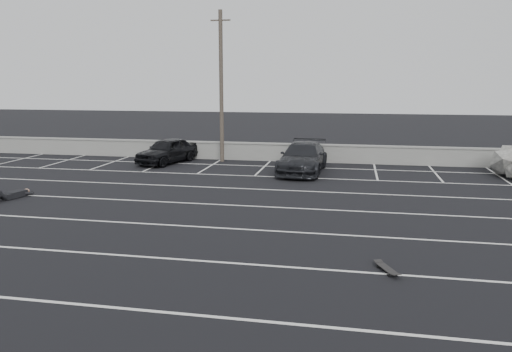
% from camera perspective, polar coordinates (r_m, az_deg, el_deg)
% --- Properties ---
extents(ground, '(120.00, 120.00, 0.00)m').
position_cam_1_polar(ground, '(16.71, -9.64, -5.57)').
color(ground, black).
rests_on(ground, ground).
extents(seawall, '(50.00, 0.45, 1.06)m').
position_cam_1_polar(seawall, '(29.83, -0.20, 2.86)').
color(seawall, gray).
rests_on(seawall, ground).
extents(stall_lines, '(36.00, 20.05, 0.01)m').
position_cam_1_polar(stall_lines, '(20.78, -5.59, -2.22)').
color(stall_lines, silver).
rests_on(stall_lines, ground).
extents(car_left, '(2.89, 4.58, 1.45)m').
position_cam_1_polar(car_left, '(29.21, -10.12, 2.88)').
color(car_left, black).
rests_on(car_left, ground).
extents(car_right, '(2.41, 5.39, 1.54)m').
position_cam_1_polar(car_right, '(25.94, 5.37, 2.11)').
color(car_right, black).
rests_on(car_right, ground).
extents(utility_pole, '(1.15, 0.23, 8.60)m').
position_cam_1_polar(utility_pole, '(29.17, -3.99, 10.16)').
color(utility_pole, '#4C4238').
rests_on(utility_pole, ground).
extents(trash_bin, '(0.75, 0.75, 0.98)m').
position_cam_1_polar(trash_bin, '(28.82, 4.84, 2.45)').
color(trash_bin, '#262628').
rests_on(trash_bin, ground).
extents(person, '(1.91, 2.88, 0.50)m').
position_cam_1_polar(person, '(22.57, -25.72, -1.57)').
color(person, black).
rests_on(person, ground).
extents(skateboard, '(0.56, 0.87, 0.10)m').
position_cam_1_polar(skateboard, '(13.00, 14.72, -10.22)').
color(skateboard, black).
rests_on(skateboard, ground).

